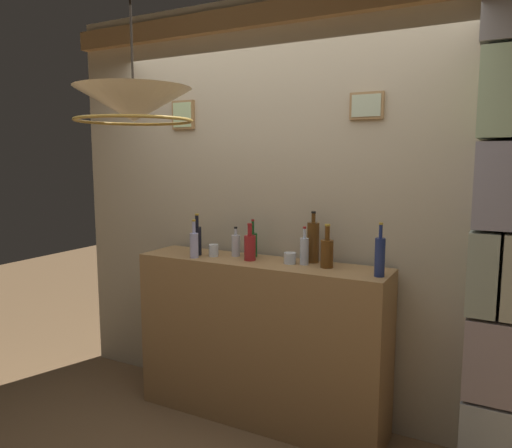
{
  "coord_description": "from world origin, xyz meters",
  "views": [
    {
      "loc": [
        1.44,
        -1.93,
        1.76
      ],
      "look_at": [
        0.0,
        0.78,
        1.34
      ],
      "focal_mm": 34.09,
      "sensor_mm": 36.0,
      "label": 1
    }
  ],
  "objects_px": {
    "liquor_bottle_mezcal": "(327,252)",
    "pendant_lamp": "(134,106)",
    "liquor_bottle_scotch": "(236,245)",
    "liquor_bottle_tequila": "(304,250)",
    "liquor_bottle_sherry": "(197,239)",
    "liquor_bottle_rum": "(253,244)",
    "glass_tumbler_highball": "(290,258)",
    "liquor_bottle_bourbon": "(250,247)",
    "liquor_bottle_rye": "(194,244)",
    "glass_tumbler_rocks": "(214,250)",
    "liquor_bottle_gin": "(313,242)",
    "liquor_bottle_vermouth": "(380,256)"
  },
  "relations": [
    {
      "from": "liquor_bottle_scotch",
      "to": "glass_tumbler_rocks",
      "type": "bearing_deg",
      "value": -147.73
    },
    {
      "from": "liquor_bottle_vermouth",
      "to": "liquor_bottle_bourbon",
      "type": "distance_m",
      "value": 0.86
    },
    {
      "from": "liquor_bottle_vermouth",
      "to": "liquor_bottle_bourbon",
      "type": "bearing_deg",
      "value": 177.54
    },
    {
      "from": "liquor_bottle_rum",
      "to": "liquor_bottle_vermouth",
      "type": "relative_size",
      "value": 0.83
    },
    {
      "from": "liquor_bottle_rye",
      "to": "glass_tumbler_highball",
      "type": "bearing_deg",
      "value": 11.82
    },
    {
      "from": "liquor_bottle_rye",
      "to": "glass_tumbler_highball",
      "type": "xyz_separation_m",
      "value": [
        0.65,
        0.13,
        -0.06
      ]
    },
    {
      "from": "liquor_bottle_bourbon",
      "to": "pendant_lamp",
      "type": "relative_size",
      "value": 0.4
    },
    {
      "from": "glass_tumbler_rocks",
      "to": "glass_tumbler_highball",
      "type": "xyz_separation_m",
      "value": [
        0.55,
        0.04,
        -0.01
      ]
    },
    {
      "from": "liquor_bottle_rum",
      "to": "pendant_lamp",
      "type": "distance_m",
      "value": 1.28
    },
    {
      "from": "glass_tumbler_rocks",
      "to": "liquor_bottle_scotch",
      "type": "bearing_deg",
      "value": 32.27
    },
    {
      "from": "liquor_bottle_rum",
      "to": "liquor_bottle_tequila",
      "type": "distance_m",
      "value": 0.41
    },
    {
      "from": "liquor_bottle_rye",
      "to": "liquor_bottle_rum",
      "type": "relative_size",
      "value": 1.01
    },
    {
      "from": "liquor_bottle_scotch",
      "to": "liquor_bottle_rum",
      "type": "height_order",
      "value": "liquor_bottle_rum"
    },
    {
      "from": "liquor_bottle_tequila",
      "to": "liquor_bottle_gin",
      "type": "bearing_deg",
      "value": 75.35
    },
    {
      "from": "liquor_bottle_bourbon",
      "to": "liquor_bottle_sherry",
      "type": "bearing_deg",
      "value": -177.98
    },
    {
      "from": "liquor_bottle_gin",
      "to": "liquor_bottle_tequila",
      "type": "relative_size",
      "value": 1.37
    },
    {
      "from": "liquor_bottle_sherry",
      "to": "liquor_bottle_tequila",
      "type": "height_order",
      "value": "liquor_bottle_sherry"
    },
    {
      "from": "pendant_lamp",
      "to": "glass_tumbler_highball",
      "type": "bearing_deg",
      "value": 61.42
    },
    {
      "from": "glass_tumbler_highball",
      "to": "glass_tumbler_rocks",
      "type": "bearing_deg",
      "value": -176.05
    },
    {
      "from": "liquor_bottle_scotch",
      "to": "liquor_bottle_tequila",
      "type": "distance_m",
      "value": 0.52
    },
    {
      "from": "liquor_bottle_vermouth",
      "to": "liquor_bottle_bourbon",
      "type": "height_order",
      "value": "liquor_bottle_vermouth"
    },
    {
      "from": "liquor_bottle_vermouth",
      "to": "liquor_bottle_tequila",
      "type": "xyz_separation_m",
      "value": [
        -0.5,
        0.09,
        -0.03
      ]
    },
    {
      "from": "liquor_bottle_mezcal",
      "to": "liquor_bottle_bourbon",
      "type": "height_order",
      "value": "liquor_bottle_mezcal"
    },
    {
      "from": "liquor_bottle_gin",
      "to": "liquor_bottle_bourbon",
      "type": "xyz_separation_m",
      "value": [
        -0.39,
        -0.14,
        -0.04
      ]
    },
    {
      "from": "liquor_bottle_mezcal",
      "to": "pendant_lamp",
      "type": "bearing_deg",
      "value": -129.57
    },
    {
      "from": "liquor_bottle_sherry",
      "to": "liquor_bottle_mezcal",
      "type": "relative_size",
      "value": 1.07
    },
    {
      "from": "liquor_bottle_gin",
      "to": "liquor_bottle_vermouth",
      "type": "height_order",
      "value": "liquor_bottle_gin"
    },
    {
      "from": "liquor_bottle_gin",
      "to": "pendant_lamp",
      "type": "xyz_separation_m",
      "value": [
        -0.59,
        -0.97,
        0.79
      ]
    },
    {
      "from": "liquor_bottle_rye",
      "to": "liquor_bottle_scotch",
      "type": "bearing_deg",
      "value": 38.85
    },
    {
      "from": "liquor_bottle_bourbon",
      "to": "pendant_lamp",
      "type": "height_order",
      "value": "pendant_lamp"
    },
    {
      "from": "liquor_bottle_rum",
      "to": "liquor_bottle_mezcal",
      "type": "bearing_deg",
      "value": -7.75
    },
    {
      "from": "liquor_bottle_rum",
      "to": "glass_tumbler_highball",
      "type": "relative_size",
      "value": 3.33
    },
    {
      "from": "liquor_bottle_rum",
      "to": "pendant_lamp",
      "type": "height_order",
      "value": "pendant_lamp"
    },
    {
      "from": "liquor_bottle_rye",
      "to": "liquor_bottle_vermouth",
      "type": "relative_size",
      "value": 0.84
    },
    {
      "from": "liquor_bottle_rum",
      "to": "liquor_bottle_bourbon",
      "type": "distance_m",
      "value": 0.12
    },
    {
      "from": "liquor_bottle_scotch",
      "to": "glass_tumbler_rocks",
      "type": "xyz_separation_m",
      "value": [
        -0.13,
        -0.08,
        -0.04
      ]
    },
    {
      "from": "liquor_bottle_sherry",
      "to": "liquor_bottle_rum",
      "type": "relative_size",
      "value": 1.13
    },
    {
      "from": "liquor_bottle_sherry",
      "to": "liquor_bottle_bourbon",
      "type": "xyz_separation_m",
      "value": [
        0.41,
        0.01,
        -0.02
      ]
    },
    {
      "from": "liquor_bottle_rye",
      "to": "liquor_bottle_sherry",
      "type": "distance_m",
      "value": 0.09
    },
    {
      "from": "liquor_bottle_bourbon",
      "to": "liquor_bottle_tequila",
      "type": "bearing_deg",
      "value": 7.65
    },
    {
      "from": "liquor_bottle_tequila",
      "to": "liquor_bottle_mezcal",
      "type": "bearing_deg",
      "value": -4.54
    },
    {
      "from": "liquor_bottle_rye",
      "to": "liquor_bottle_bourbon",
      "type": "xyz_separation_m",
      "value": [
        0.37,
        0.1,
        -0.0
      ]
    },
    {
      "from": "liquor_bottle_mezcal",
      "to": "liquor_bottle_sherry",
      "type": "bearing_deg",
      "value": -176.85
    },
    {
      "from": "glass_tumbler_highball",
      "to": "pendant_lamp",
      "type": "distance_m",
      "value": 1.33
    },
    {
      "from": "liquor_bottle_rye",
      "to": "glass_tumbler_rocks",
      "type": "relative_size",
      "value": 3.14
    },
    {
      "from": "liquor_bottle_gin",
      "to": "pendant_lamp",
      "type": "height_order",
      "value": "pendant_lamp"
    },
    {
      "from": "liquor_bottle_scotch",
      "to": "liquor_bottle_rum",
      "type": "distance_m",
      "value": 0.12
    },
    {
      "from": "liquor_bottle_sherry",
      "to": "glass_tumbler_highball",
      "type": "xyz_separation_m",
      "value": [
        0.68,
        0.05,
        -0.07
      ]
    },
    {
      "from": "liquor_bottle_gin",
      "to": "pendant_lamp",
      "type": "distance_m",
      "value": 1.39
    },
    {
      "from": "liquor_bottle_scotch",
      "to": "glass_tumbler_highball",
      "type": "height_order",
      "value": "liquor_bottle_scotch"
    }
  ]
}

